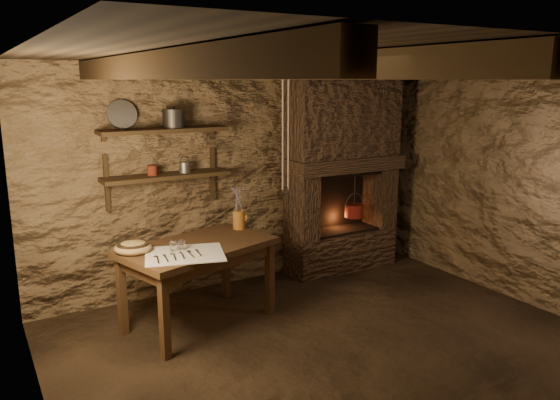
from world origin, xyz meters
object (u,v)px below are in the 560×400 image
red_pot (354,210)px  work_table (199,281)px  wooden_bowl (133,248)px  iron_stockpot (174,119)px  stoneware_jug (239,211)px

red_pot → work_table: bearing=-165.8°
wooden_bowl → iron_stockpot: iron_stockpot is taller
work_table → red_pot: (2.22, 0.56, 0.29)m
iron_stockpot → red_pot: 2.44m
stoneware_jug → red_pot: (1.66, 0.28, -0.25)m
wooden_bowl → iron_stockpot: 1.36m
wooden_bowl → stoneware_jug: bearing=11.2°
stoneware_jug → iron_stockpot: bearing=161.1°
work_table → wooden_bowl: size_ratio=4.70×
work_table → stoneware_jug: size_ratio=3.58×
iron_stockpot → wooden_bowl: bearing=-135.4°
wooden_bowl → iron_stockpot: bearing=44.6°
work_table → wooden_bowl: bearing=157.0°
stoneware_jug → red_pot: stoneware_jug is taller
work_table → red_pot: size_ratio=2.81×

